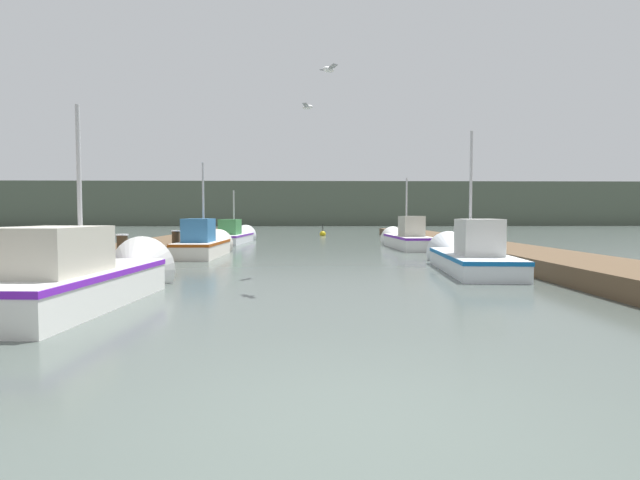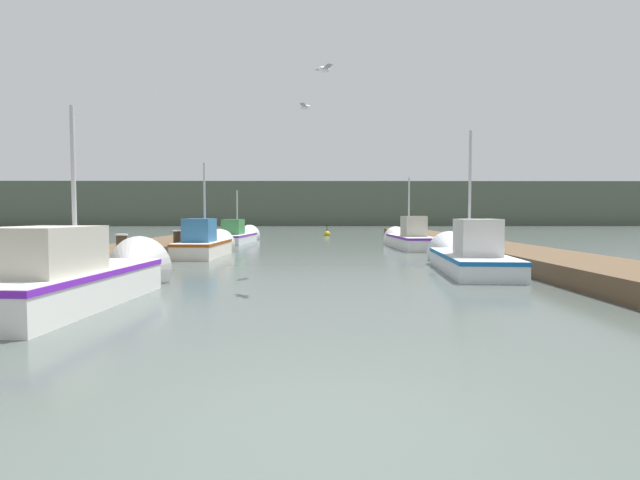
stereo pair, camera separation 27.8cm
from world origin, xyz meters
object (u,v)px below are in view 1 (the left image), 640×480
object	(u,v)px
fishing_boat_4	(236,236)
mooring_piling_1	(122,252)
fishing_boat_2	(205,244)
fishing_boat_3	(405,238)
channel_buoy	(323,234)
fishing_boat_1	(467,255)
mooring_piling_0	(176,243)
fishing_boat_0	(85,277)
seagull_1	(308,107)
seagull_lead	(329,69)

from	to	relation	value
fishing_boat_4	mooring_piling_1	xyz separation A→B (m)	(-1.12, -14.54, 0.16)
fishing_boat_2	fishing_boat_3	world-z (taller)	fishing_boat_2
fishing_boat_3	fishing_boat_4	distance (m)	10.11
fishing_boat_2	channel_buoy	size ratio (longest dim) A/B	5.16
fishing_boat_1	mooring_piling_0	distance (m)	10.82
fishing_boat_0	fishing_boat_4	world-z (taller)	fishing_boat_0
mooring_piling_0	channel_buoy	xyz separation A→B (m)	(6.19, 17.90, -0.37)
fishing_boat_4	channel_buoy	size ratio (longest dim) A/B	6.47
fishing_boat_1	mooring_piling_1	xyz separation A→B (m)	(-9.96, -0.34, 0.13)
fishing_boat_0	seagull_1	size ratio (longest dim) A/B	9.84
fishing_boat_1	fishing_boat_3	bearing A→B (deg)	95.04
mooring_piling_0	seagull_lead	xyz separation A→B (m)	(5.52, -8.24, 4.27)
fishing_boat_4	seagull_1	bearing A→B (deg)	-70.52
fishing_boat_1	mooring_piling_0	bearing A→B (deg)	159.56
fishing_boat_0	mooring_piling_0	world-z (taller)	fishing_boat_0
fishing_boat_2	fishing_boat_1	bearing A→B (deg)	-28.00
channel_buoy	seagull_lead	size ratio (longest dim) A/B	1.80
seagull_lead	seagull_1	xyz separation A→B (m)	(-0.46, 2.49, -0.28)
fishing_boat_0	fishing_boat_2	xyz separation A→B (m)	(0.06, 10.40, -0.04)
fishing_boat_2	fishing_boat_4	size ratio (longest dim) A/B	0.80
fishing_boat_3	seagull_1	world-z (taller)	seagull_1
fishing_boat_4	seagull_1	distance (m)	16.37
fishing_boat_0	channel_buoy	bearing A→B (deg)	83.35
fishing_boat_0	seagull_lead	world-z (taller)	seagull_lead
seagull_lead	fishing_boat_0	bearing A→B (deg)	-99.06
fishing_boat_1	seagull_1	xyz separation A→B (m)	(-4.70, -1.09, 4.08)
fishing_boat_2	mooring_piling_1	world-z (taller)	fishing_boat_2
fishing_boat_3	seagull_lead	bearing A→B (deg)	-110.24
fishing_boat_2	seagull_lead	xyz separation A→B (m)	(4.47, -8.56, 4.32)
fishing_boat_4	fishing_boat_2	bearing A→B (deg)	-84.85
fishing_boat_1	seagull_lead	size ratio (longest dim) A/B	11.56
mooring_piling_1	seagull_1	distance (m)	6.62
mooring_piling_1	seagull_1	world-z (taller)	seagull_1
fishing_boat_3	mooring_piling_0	distance (m)	10.82
mooring_piling_1	seagull_1	xyz separation A→B (m)	(5.26, -0.75, 3.95)
fishing_boat_3	seagull_lead	size ratio (longest dim) A/B	11.54
mooring_piling_0	fishing_boat_1	bearing A→B (deg)	-25.50
fishing_boat_0	fishing_boat_3	world-z (taller)	fishing_boat_0
fishing_boat_0	seagull_1	bearing A→B (deg)	50.64
fishing_boat_0	mooring_piling_0	distance (m)	10.12
channel_buoy	fishing_boat_0	bearing A→B (deg)	-100.52
fishing_boat_1	seagull_1	size ratio (longest dim) A/B	11.00
fishing_boat_0	fishing_boat_1	bearing A→B (deg)	35.58
fishing_boat_1	fishing_boat_4	bearing A→B (deg)	126.97
seagull_1	fishing_boat_3	bearing A→B (deg)	173.64
fishing_boat_4	seagull_1	size ratio (longest dim) A/B	11.07
channel_buoy	fishing_boat_1	bearing A→B (deg)	-80.99
seagull_lead	mooring_piling_0	bearing A→B (deg)	-177.31
fishing_boat_0	fishing_boat_3	size ratio (longest dim) A/B	0.90
fishing_boat_4	channel_buoy	world-z (taller)	fishing_boat_4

